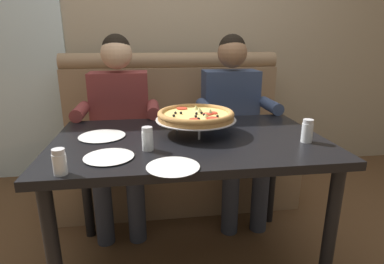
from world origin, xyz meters
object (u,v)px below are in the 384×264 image
(booth_bench, at_px, (175,146))
(shaker_pepper_flakes, at_px, (307,132))
(plate_near_left, at_px, (109,156))
(plate_far_side, at_px, (173,165))
(diner_right, at_px, (233,115))
(plate_near_right, at_px, (102,135))
(shaker_oregano, at_px, (148,140))
(diner_left, at_px, (120,119))
(patio_chair, at_px, (50,103))
(shaker_parmesan, at_px, (60,164))
(pizza, at_px, (196,116))
(dining_table, at_px, (190,154))

(booth_bench, relative_size, shaker_pepper_flakes, 15.75)
(plate_near_left, height_order, plate_far_side, same)
(plate_near_left, bearing_deg, diner_right, 47.61)
(diner_right, bearing_deg, booth_bench, 146.45)
(plate_near_right, bearing_deg, shaker_oregano, -44.77)
(diner_left, relative_size, plate_far_side, 6.02)
(shaker_pepper_flakes, relative_size, patio_chair, 0.13)
(booth_bench, bearing_deg, shaker_parmesan, -112.92)
(plate_far_side, bearing_deg, shaker_parmesan, -179.85)
(shaker_parmesan, xyz_separation_m, plate_near_right, (0.09, 0.45, -0.03))
(shaker_pepper_flakes, relative_size, plate_far_side, 0.54)
(shaker_parmesan, bearing_deg, shaker_pepper_flakes, 11.69)
(booth_bench, relative_size, pizza, 4.21)
(dining_table, distance_m, pizza, 0.21)
(diner_right, xyz_separation_m, plate_near_left, (-0.78, -0.85, 0.06))
(diner_right, distance_m, plate_near_left, 1.15)
(booth_bench, distance_m, dining_table, 0.93)
(diner_left, bearing_deg, shaker_parmesan, -97.55)
(dining_table, relative_size, shaker_pepper_flakes, 12.02)
(patio_chair, bearing_deg, shaker_oregano, -64.88)
(plate_near_left, relative_size, plate_far_side, 1.00)
(patio_chair, bearing_deg, booth_bench, -45.17)
(diner_left, distance_m, plate_far_side, 1.04)
(pizza, distance_m, shaker_oregano, 0.35)
(plate_near_right, bearing_deg, shaker_parmesan, -101.39)
(shaker_oregano, bearing_deg, shaker_parmesan, -145.99)
(shaker_pepper_flakes, distance_m, plate_far_side, 0.71)
(booth_bench, height_order, shaker_oregano, booth_bench)
(booth_bench, height_order, plate_near_left, booth_bench)
(booth_bench, relative_size, patio_chair, 2.08)
(dining_table, relative_size, shaker_oregano, 12.56)
(shaker_parmesan, distance_m, shaker_oregano, 0.39)
(shaker_pepper_flakes, xyz_separation_m, plate_far_side, (-0.67, -0.22, -0.04))
(plate_near_left, distance_m, patio_chair, 2.64)
(pizza, xyz_separation_m, shaker_pepper_flakes, (0.51, -0.22, -0.05))
(diner_right, xyz_separation_m, pizza, (-0.36, -0.55, 0.14))
(shaker_parmesan, bearing_deg, patio_chair, 106.96)
(plate_near_left, xyz_separation_m, plate_near_right, (-0.07, 0.30, 0.00))
(plate_near_left, bearing_deg, shaker_pepper_flakes, 4.96)
(diner_right, height_order, patio_chair, diner_right)
(diner_left, distance_m, plate_near_left, 0.85)
(shaker_oregano, distance_m, plate_far_side, 0.24)
(diner_right, bearing_deg, dining_table, -122.73)
(shaker_parmesan, xyz_separation_m, patio_chair, (-0.79, 2.59, -0.28))
(dining_table, height_order, shaker_oregano, shaker_oregano)
(booth_bench, bearing_deg, shaker_oregano, -101.40)
(plate_near_left, bearing_deg, plate_far_side, -28.84)
(dining_table, bearing_deg, pizza, 59.88)
(plate_near_left, xyz_separation_m, patio_chair, (-0.95, 2.45, -0.25))
(diner_right, distance_m, shaker_parmesan, 1.37)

